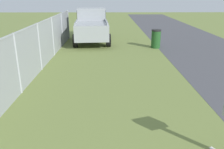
% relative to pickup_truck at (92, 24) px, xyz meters
% --- Properties ---
extents(pickup_truck, '(5.30, 2.46, 2.09)m').
position_rel_pickup_truck_xyz_m(pickup_truck, '(0.00, 0.00, 0.00)').
color(pickup_truck, '#93999E').
rests_on(pickup_truck, ground).
extents(trash_bin, '(0.54, 0.54, 1.04)m').
position_rel_pickup_truck_xyz_m(trash_bin, '(-2.17, -3.81, -0.58)').
color(trash_bin, '#1E4C1E').
rests_on(trash_bin, ground).
extents(fence_section, '(16.62, 0.07, 1.91)m').
position_rel_pickup_truck_xyz_m(fence_section, '(-7.35, 1.67, -0.08)').
color(fence_section, '#9EA3A8').
rests_on(fence_section, ground).
extents(litter_wrapper_far_scatter, '(0.14, 0.12, 0.01)m').
position_rel_pickup_truck_xyz_m(litter_wrapper_far_scatter, '(-11.40, -3.21, -1.10)').
color(litter_wrapper_far_scatter, silver).
rests_on(litter_wrapper_far_scatter, ground).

